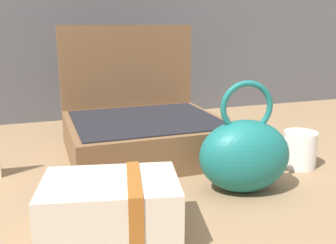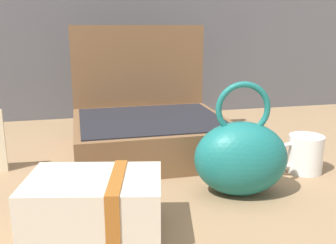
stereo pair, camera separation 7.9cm
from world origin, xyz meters
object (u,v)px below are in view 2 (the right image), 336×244
Objects in this scene: coffee_mug at (304,154)px; cream_toiletry_bag at (97,207)px; open_suitcase at (149,124)px; teal_pouch_handbag at (241,157)px.

cream_toiletry_bag is at bearing -160.46° from coffee_mug.
open_suitcase is 0.42m from cream_toiletry_bag.
teal_pouch_handbag reaches higher than coffee_mug.
open_suitcase reaches higher than coffee_mug.
teal_pouch_handbag is at bearing 18.16° from cream_toiletry_bag.
open_suitcase is 1.71× the size of teal_pouch_handbag.
teal_pouch_handbag is 0.97× the size of cream_toiletry_bag.
coffee_mug is (0.18, 0.07, -0.03)m from teal_pouch_handbag.
open_suitcase is 1.66× the size of cream_toiletry_bag.
cream_toiletry_bag reaches higher than coffee_mug.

